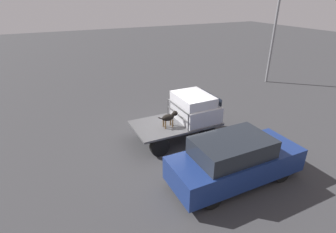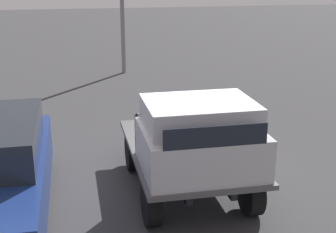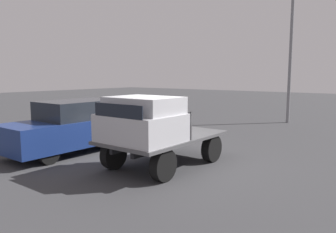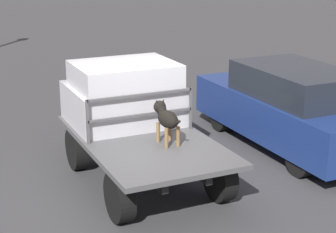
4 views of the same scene
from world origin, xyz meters
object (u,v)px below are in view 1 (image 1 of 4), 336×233
Objects in this scene: parked_sedan at (235,160)px; dog at (170,117)px; light_pole_near at (278,10)px; flatbed_truck at (175,127)px.

dog is at bearing 112.98° from parked_sedan.
light_pole_near reaches higher than parked_sedan.
dog is (-0.38, -0.24, 0.64)m from flatbed_truck.
flatbed_truck is at bearing 105.48° from parked_sedan.
dog is 3.18m from parked_sedan.
flatbed_truck is at bearing -155.12° from light_pole_near.
parked_sedan is (0.85, -3.03, -0.41)m from dog.
dog is at bearing -148.32° from flatbed_truck.
parked_sedan reaches higher than dog.
parked_sedan is 0.59× the size of light_pole_near.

